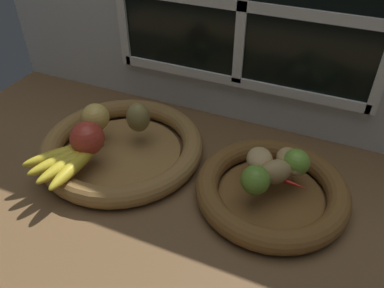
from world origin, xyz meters
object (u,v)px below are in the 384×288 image
object	(u,v)px
lime_near	(255,180)
apple_red_front	(87,138)
banana_bunch_front	(69,159)
fruit_bowl_left	(122,147)
chili_pepper	(281,179)
fruit_bowl_right	(272,190)
apple_golden_left	(95,117)
pear_brown	(138,117)
potato_oblong	(260,159)
potato_back	(291,161)
potato_large	(275,172)
lime_far	(296,162)

from	to	relation	value
lime_near	apple_red_front	bearing A→B (deg)	-175.81
banana_bunch_front	fruit_bowl_left	bearing A→B (deg)	67.22
lime_near	chili_pepper	bearing A→B (deg)	46.14
fruit_bowl_right	apple_golden_left	distance (cm)	44.09
pear_brown	lime_near	size ratio (longest dim) A/B	1.23
fruit_bowl_left	lime_near	xyz separation A→B (cm)	(33.49, -4.29, 5.53)
banana_bunch_front	potato_oblong	distance (cm)	40.62
apple_red_front	potato_back	xyz separation A→B (cm)	(42.34, 11.88, -1.51)
potato_back	potato_large	size ratio (longest dim) A/B	1.17
pear_brown	lime_near	xyz separation A→B (cm)	(31.23, -9.02, -0.68)
potato_back	chili_pepper	xyz separation A→B (cm)	(-0.86, -4.77, -1.21)
potato_back	apple_red_front	bearing A→B (deg)	-164.32
fruit_bowl_right	banana_bunch_front	xyz separation A→B (cm)	(-41.54, -12.36, 3.98)
potato_back	fruit_bowl_left	bearing A→B (deg)	-172.81
fruit_bowl_right	potato_oblong	xyz separation A→B (cm)	(-3.98, 3.10, 4.71)
pear_brown	banana_bunch_front	size ratio (longest dim) A/B	0.41
apple_golden_left	lime_near	distance (cm)	41.17
pear_brown	lime_near	bearing A→B (deg)	-16.10
potato_large	fruit_bowl_left	bearing A→B (deg)	180.00
apple_golden_left	banana_bunch_front	distance (cm)	13.74
apple_golden_left	banana_bunch_front	bearing A→B (deg)	-80.95
apple_red_front	potato_back	bearing A→B (deg)	15.68
pear_brown	lime_far	size ratio (longest dim) A/B	1.27
apple_red_front	chili_pepper	world-z (taller)	apple_red_front
banana_bunch_front	potato_large	xyz separation A→B (cm)	(41.54, 12.36, 1.18)
fruit_bowl_left	potato_large	xyz separation A→B (cm)	(36.35, 0.00, 5.17)
potato_large	potato_oblong	bearing A→B (deg)	142.13
banana_bunch_front	chili_pepper	bearing A→B (deg)	16.19
potato_oblong	potato_large	xyz separation A→B (cm)	(3.98, -3.10, 0.45)
fruit_bowl_left	lime_near	bearing A→B (deg)	-7.30
apple_golden_left	banana_bunch_front	size ratio (longest dim) A/B	0.38
lime_far	chili_pepper	size ratio (longest dim) A/B	0.48
potato_back	lime_far	world-z (taller)	lime_far
potato_oblong	fruit_bowl_left	bearing A→B (deg)	-174.54
potato_back	pear_brown	bearing A→B (deg)	-179.78
apple_golden_left	lime_near	world-z (taller)	apple_golden_left
apple_golden_left	fruit_bowl_right	bearing A→B (deg)	-1.41
banana_bunch_front	lime_far	xyz separation A→B (cm)	(44.87, 16.64, 1.44)
apple_golden_left	potato_oblong	xyz separation A→B (cm)	(39.70, 2.02, -1.20)
fruit_bowl_right	apple_red_front	size ratio (longest dim) A/B	4.24
potato_oblong	banana_bunch_front	bearing A→B (deg)	-157.64
banana_bunch_front	potato_large	distance (cm)	43.35
apple_red_front	lime_near	size ratio (longest dim) A/B	1.28
potato_large	lime_near	size ratio (longest dim) A/B	1.15
fruit_bowl_left	chili_pepper	bearing A→B (deg)	0.14
potato_back	potato_large	xyz separation A→B (cm)	(-2.21, -4.87, 0.32)
apple_golden_left	fruit_bowl_left	bearing A→B (deg)	-8.37
banana_bunch_front	lime_far	distance (cm)	47.88
fruit_bowl_left	fruit_bowl_right	size ratio (longest dim) A/B	1.21
potato_oblong	lime_near	bearing A→B (deg)	-81.35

